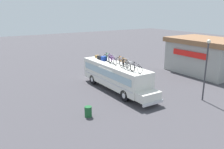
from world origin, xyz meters
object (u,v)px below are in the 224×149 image
(luggage_bag_1, at_px, (98,57))
(street_lamp, at_px, (206,64))
(rooftop_bicycle_3, at_px, (112,61))
(rooftop_bicycle_8, at_px, (136,68))
(trash_bin, at_px, (88,112))
(rooftop_bicycle_5, at_px, (124,63))
(rooftop_bicycle_7, at_px, (129,66))
(rooftop_bicycle_1, at_px, (108,58))
(luggage_bag_3, at_px, (104,58))
(rooftop_bicycle_6, at_px, (125,65))
(bus, at_px, (116,75))
(luggage_bag_2, at_px, (100,58))
(rooftop_bicycle_2, at_px, (111,59))
(rooftop_bicycle_4, at_px, (121,61))

(luggage_bag_1, bearing_deg, street_lamp, 25.30)
(rooftop_bicycle_3, distance_m, rooftop_bicycle_8, 3.81)
(trash_bin, height_order, street_lamp, street_lamp)
(rooftop_bicycle_5, relative_size, rooftop_bicycle_7, 0.95)
(rooftop_bicycle_1, bearing_deg, rooftop_bicycle_7, -5.97)
(luggage_bag_3, height_order, trash_bin, luggage_bag_3)
(rooftop_bicycle_1, distance_m, rooftop_bicycle_6, 3.75)
(rooftop_bicycle_5, bearing_deg, rooftop_bicycle_6, -30.39)
(bus, relative_size, luggage_bag_2, 15.09)
(rooftop_bicycle_2, xyz_separation_m, street_lamp, (7.77, 5.25, 0.32))
(luggage_bag_2, height_order, rooftop_bicycle_7, rooftop_bicycle_7)
(rooftop_bicycle_7, bearing_deg, luggage_bag_2, 177.09)
(luggage_bag_1, relative_size, street_lamp, 0.13)
(rooftop_bicycle_7, distance_m, trash_bin, 5.86)
(bus, distance_m, luggage_bag_2, 3.38)
(luggage_bag_1, distance_m, rooftop_bicycle_8, 7.46)
(rooftop_bicycle_1, height_order, street_lamp, street_lamp)
(luggage_bag_2, bearing_deg, rooftop_bicycle_1, 6.79)
(luggage_bag_3, xyz_separation_m, rooftop_bicycle_4, (2.81, 0.33, 0.16))
(rooftop_bicycle_3, bearing_deg, bus, 38.87)
(bus, distance_m, rooftop_bicycle_7, 3.15)
(luggage_bag_1, xyz_separation_m, luggage_bag_2, (0.85, -0.23, 0.06))
(luggage_bag_1, bearing_deg, rooftop_bicycle_4, 2.32)
(luggage_bag_1, xyz_separation_m, rooftop_bicycle_7, (6.64, -0.53, 0.26))
(trash_bin, bearing_deg, luggage_bag_1, 145.37)
(rooftop_bicycle_2, distance_m, rooftop_bicycle_3, 0.69)
(luggage_bag_1, height_order, rooftop_bicycle_1, rooftop_bicycle_1)
(luggage_bag_2, relative_size, rooftop_bicycle_8, 0.40)
(luggage_bag_3, bearing_deg, rooftop_bicycle_3, -6.20)
(rooftop_bicycle_2, relative_size, rooftop_bicycle_3, 1.06)
(bus, xyz_separation_m, street_lamp, (6.82, 5.21, 1.88))
(luggage_bag_3, xyz_separation_m, trash_bin, (6.38, -5.37, -2.58))
(rooftop_bicycle_1, bearing_deg, rooftop_bicycle_2, -7.42)
(rooftop_bicycle_3, distance_m, street_lamp, 8.98)
(bus, relative_size, luggage_bag_1, 14.43)
(rooftop_bicycle_2, bearing_deg, street_lamp, 34.02)
(luggage_bag_1, relative_size, rooftop_bicycle_5, 0.43)
(luggage_bag_2, bearing_deg, rooftop_bicycle_8, -0.89)
(rooftop_bicycle_4, distance_m, rooftop_bicycle_5, 0.78)
(trash_bin, xyz_separation_m, street_lamp, (2.77, 10.60, 3.06))
(rooftop_bicycle_2, height_order, rooftop_bicycle_6, rooftop_bicycle_2)
(rooftop_bicycle_1, bearing_deg, street_lamp, 31.15)
(luggage_bag_3, xyz_separation_m, rooftop_bicycle_2, (1.37, -0.01, 0.17))
(luggage_bag_1, relative_size, luggage_bag_2, 1.05)
(rooftop_bicycle_5, bearing_deg, bus, -173.81)
(rooftop_bicycle_3, height_order, rooftop_bicycle_5, rooftop_bicycle_5)
(rooftop_bicycle_1, distance_m, rooftop_bicycle_7, 4.43)
(trash_bin, bearing_deg, rooftop_bicycle_4, 122.08)
(rooftop_bicycle_2, bearing_deg, rooftop_bicycle_1, 172.58)
(rooftop_bicycle_6, bearing_deg, rooftop_bicycle_2, 174.48)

